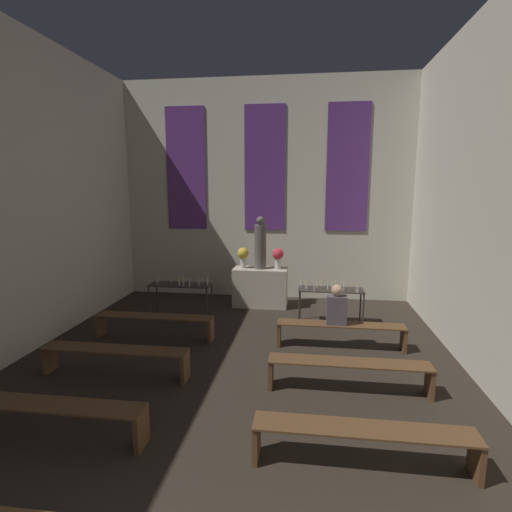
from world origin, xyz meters
name	(u,v)px	position (x,y,z in m)	size (l,w,h in m)	color
wall_back	(265,189)	(0.00, 9.56, 2.88)	(7.75, 0.16, 5.70)	beige
wall_right	(510,194)	(3.82, 4.75, 2.85)	(0.12, 9.75, 5.70)	beige
altar	(260,287)	(0.00, 8.60, 0.48)	(1.33, 0.62, 0.96)	#BCB29E
statue	(260,245)	(0.00, 8.60, 1.55)	(0.29, 0.29, 1.29)	#5B5651
flower_vase_left	(243,255)	(-0.43, 8.60, 1.28)	(0.28, 0.28, 0.51)	beige
flower_vase_right	(278,256)	(0.43, 8.60, 1.28)	(0.28, 0.28, 0.51)	beige
candle_rack_left	(181,288)	(-1.67, 7.43, 0.70)	(1.38, 0.52, 0.99)	#332D28
candle_rack_right	(331,293)	(1.67, 7.43, 0.70)	(1.38, 0.52, 0.99)	#332D28
pew_second_left	(49,413)	(-1.79, 2.92, 0.35)	(2.32, 0.36, 0.46)	brown
pew_second_right	(363,438)	(1.79, 2.92, 0.35)	(2.32, 0.36, 0.46)	brown
pew_third_left	(115,355)	(-1.79, 4.54, 0.35)	(2.32, 0.36, 0.46)	brown
pew_third_right	(349,369)	(1.79, 4.54, 0.35)	(2.32, 0.36, 0.46)	brown
pew_back_left	(155,321)	(-1.79, 6.16, 0.35)	(2.32, 0.36, 0.46)	brown
pew_back_right	(340,330)	(1.79, 6.16, 0.35)	(2.32, 0.36, 0.46)	brown
person_seated	(337,306)	(1.71, 6.16, 0.79)	(0.36, 0.24, 0.74)	#564C56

